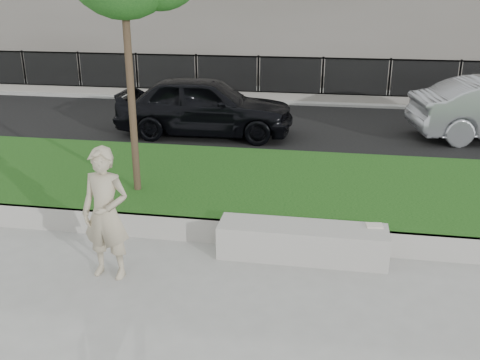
% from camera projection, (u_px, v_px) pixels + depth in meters
% --- Properties ---
extents(ground, '(90.00, 90.00, 0.00)m').
position_uv_depth(ground, '(182.00, 274.00, 7.55)').
color(ground, gray).
rests_on(ground, ground).
extents(grass_bank, '(34.00, 4.00, 0.40)m').
position_uv_depth(grass_bank, '(224.00, 187.00, 10.26)').
color(grass_bank, black).
rests_on(grass_bank, ground).
extents(grass_kerb, '(34.00, 0.08, 0.40)m').
position_uv_depth(grass_kerb, '(199.00, 230.00, 8.45)').
color(grass_kerb, '#9B9891').
rests_on(grass_kerb, ground).
extents(street, '(34.00, 7.00, 0.04)m').
position_uv_depth(street, '(262.00, 127.00, 15.42)').
color(street, black).
rests_on(street, ground).
extents(far_pavement, '(34.00, 3.00, 0.12)m').
position_uv_depth(far_pavement, '(278.00, 96.00, 19.57)').
color(far_pavement, gray).
rests_on(far_pavement, ground).
extents(iron_fence, '(32.00, 0.30, 1.50)m').
position_uv_depth(iron_fence, '(275.00, 87.00, 18.48)').
color(iron_fence, slate).
rests_on(iron_fence, far_pavement).
extents(stone_bench, '(2.49, 0.62, 0.51)m').
position_uv_depth(stone_bench, '(302.00, 242.00, 7.94)').
color(stone_bench, '#9B9891').
rests_on(stone_bench, ground).
extents(man, '(0.71, 0.50, 1.86)m').
position_uv_depth(man, '(106.00, 214.00, 7.22)').
color(man, tan).
rests_on(man, ground).
extents(book, '(0.26, 0.20, 0.03)m').
position_uv_depth(book, '(375.00, 226.00, 7.84)').
color(book, beige).
rests_on(book, stone_bench).
extents(car_dark, '(4.73, 2.00, 1.60)m').
position_uv_depth(car_dark, '(205.00, 106.00, 14.22)').
color(car_dark, black).
rests_on(car_dark, street).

